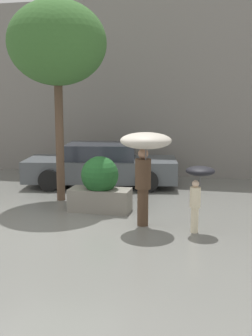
{
  "coord_description": "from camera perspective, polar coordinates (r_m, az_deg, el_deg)",
  "views": [
    {
      "loc": [
        3.41,
        -7.96,
        2.71
      ],
      "look_at": [
        1.2,
        1.6,
        1.05
      ],
      "focal_mm": 45.0,
      "sensor_mm": 36.0,
      "label": 1
    }
  ],
  "objects": [
    {
      "name": "ground_plane",
      "position": [
        9.08,
        -9.77,
        -7.92
      ],
      "size": [
        40.0,
        40.0,
        0.0
      ],
      "primitive_type": "plane",
      "color": "slate"
    },
    {
      "name": "building_facade",
      "position": [
        14.86,
        -0.24,
        10.72
      ],
      "size": [
        18.0,
        0.3,
        6.0
      ],
      "color": "gray",
      "rests_on": "ground"
    },
    {
      "name": "planter_box",
      "position": [
        10.05,
        -3.55,
        -2.37
      ],
      "size": [
        1.46,
        0.89,
        1.33
      ],
      "color": "gray",
      "rests_on": "ground"
    },
    {
      "name": "person_adult",
      "position": [
        8.65,
        2.61,
        2.21
      ],
      "size": [
        1.05,
        1.05,
        2.0
      ],
      "rotation": [
        0.0,
        0.0,
        -1.02
      ],
      "color": "#473323",
      "rests_on": "ground"
    },
    {
      "name": "person_child",
      "position": [
        8.51,
        9.79,
        -1.98
      ],
      "size": [
        0.58,
        0.58,
        1.35
      ],
      "rotation": [
        0.0,
        0.0,
        0.57
      ],
      "color": "beige",
      "rests_on": "ground"
    },
    {
      "name": "parked_car_near",
      "position": [
        13.05,
        -3.35,
        0.31
      ],
      "size": [
        4.85,
        2.65,
        1.3
      ],
      "rotation": [
        0.0,
        0.0,
        1.75
      ],
      "color": "#4C5156",
      "rests_on": "ground"
    },
    {
      "name": "street_tree",
      "position": [
        11.15,
        -9.31,
        16.25
      ],
      "size": [
        2.5,
        2.5,
        5.11
      ],
      "color": "brown",
      "rests_on": "ground"
    }
  ]
}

